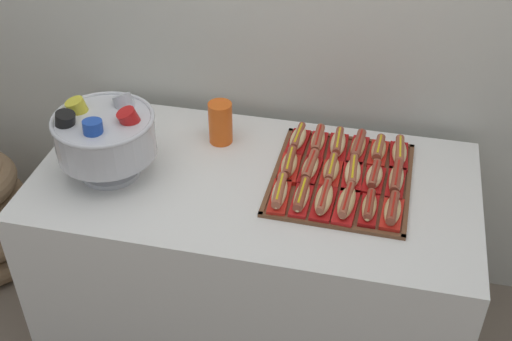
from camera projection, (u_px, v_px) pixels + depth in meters
name	position (u px, v px, depth m)	size (l,w,h in m)	color
ground_plane	(255.00, 324.00, 2.80)	(10.00, 10.00, 0.00)	#7A6B5B
buffet_table	(254.00, 255.00, 2.55)	(1.57, 0.80, 0.78)	white
serving_tray	(341.00, 179.00, 2.32)	(0.49, 0.53, 0.01)	brown
hot_dog_0	(280.00, 193.00, 2.21)	(0.07, 0.18, 0.06)	red
hot_dog_1	(302.00, 197.00, 2.20)	(0.06, 0.18, 0.06)	red
hot_dog_2	(324.00, 200.00, 2.18)	(0.07, 0.18, 0.06)	#B21414
hot_dog_3	(346.00, 203.00, 2.17)	(0.08, 0.19, 0.06)	red
hot_dog_4	(369.00, 207.00, 2.16)	(0.06, 0.16, 0.06)	#B21414
hot_dog_5	(392.00, 211.00, 2.14)	(0.07, 0.16, 0.06)	red
hot_dog_6	(289.00, 165.00, 2.34)	(0.07, 0.17, 0.06)	red
hot_dog_7	(310.00, 168.00, 2.33)	(0.07, 0.17, 0.06)	#B21414
hot_dog_8	(331.00, 171.00, 2.31)	(0.07, 0.16, 0.06)	red
hot_dog_9	(353.00, 174.00, 2.30)	(0.08, 0.18, 0.06)	red
hot_dog_10	(374.00, 177.00, 2.28)	(0.08, 0.16, 0.06)	#B21414
hot_dog_11	(396.00, 180.00, 2.27)	(0.07, 0.18, 0.06)	#B21414
hot_dog_12	(298.00, 139.00, 2.47)	(0.07, 0.17, 0.06)	#B21414
hot_dog_13	(318.00, 142.00, 2.45)	(0.06, 0.17, 0.06)	red
hot_dog_14	(338.00, 144.00, 2.44)	(0.07, 0.18, 0.06)	#B21414
hot_dog_15	(358.00, 147.00, 2.42)	(0.07, 0.19, 0.06)	red
hot_dog_16	(379.00, 150.00, 2.41)	(0.07, 0.16, 0.06)	red
hot_dog_17	(399.00, 153.00, 2.40)	(0.07, 0.18, 0.06)	#B21414
punch_bowl	(105.00, 135.00, 2.27)	(0.35, 0.35, 0.28)	silver
cup_stack	(220.00, 123.00, 2.47)	(0.09, 0.09, 0.16)	#EA5B19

